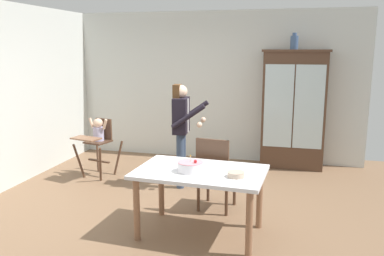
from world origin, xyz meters
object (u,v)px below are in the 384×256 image
at_px(dining_table, 200,179).
at_px(dining_chair_far_side, 215,169).
at_px(high_chair_with_toddler, 98,137).
at_px(china_cabinet, 293,109).
at_px(serving_bowl, 236,174).
at_px(adult_person, 182,123).
at_px(birthday_cake, 190,166).
at_px(ceramic_vase, 294,42).

xyz_separation_m(dining_table, dining_chair_far_side, (0.03, 0.66, -0.08)).
bearing_deg(high_chair_with_toddler, china_cabinet, 36.82).
height_order(china_cabinet, serving_bowl, china_cabinet).
bearing_deg(adult_person, serving_bowl, -152.20).
bearing_deg(serving_bowl, dining_table, 161.86).
relative_size(high_chair_with_toddler, serving_bowl, 5.28).
xyz_separation_m(birthday_cake, dining_chair_far_side, (0.12, 0.73, -0.24)).
bearing_deg(china_cabinet, dining_table, -108.37).
distance_m(high_chair_with_toddler, dining_chair_far_side, 2.29).
distance_m(adult_person, dining_chair_far_side, 1.11).
height_order(china_cabinet, dining_chair_far_side, china_cabinet).
bearing_deg(ceramic_vase, serving_bowl, -99.52).
bearing_deg(china_cabinet, dining_chair_far_side, -112.59).
distance_m(china_cabinet, high_chair_with_toddler, 3.30).
bearing_deg(serving_bowl, dining_chair_far_side, 115.50).
bearing_deg(adult_person, dining_table, -162.03).
distance_m(adult_person, dining_table, 1.62).
height_order(dining_table, serving_bowl, serving_bowl).
relative_size(china_cabinet, adult_person, 1.32).
distance_m(china_cabinet, ceramic_vase, 1.12).
bearing_deg(ceramic_vase, adult_person, -137.18).
height_order(birthday_cake, serving_bowl, birthday_cake).
distance_m(ceramic_vase, high_chair_with_toddler, 3.56).
distance_m(china_cabinet, adult_person, 2.13).
bearing_deg(ceramic_vase, china_cabinet, -5.24).
relative_size(dining_table, dining_chair_far_side, 1.50).
relative_size(ceramic_vase, serving_bowl, 1.50).
xyz_separation_m(ceramic_vase, high_chair_with_toddler, (-2.97, -1.30, -1.49)).
height_order(ceramic_vase, birthday_cake, ceramic_vase).
relative_size(china_cabinet, dining_chair_far_side, 2.11).
bearing_deg(dining_chair_far_side, birthday_cake, 87.64).
bearing_deg(china_cabinet, adult_person, -137.99).
height_order(china_cabinet, ceramic_vase, ceramic_vase).
bearing_deg(dining_chair_far_side, dining_table, 94.62).
height_order(high_chair_with_toddler, dining_chair_far_side, dining_chair_far_side).
xyz_separation_m(birthday_cake, serving_bowl, (0.50, -0.07, -0.03)).
distance_m(high_chair_with_toddler, birthday_cake, 2.57).
bearing_deg(birthday_cake, serving_bowl, -7.51).
bearing_deg(birthday_cake, dining_chair_far_side, 80.25).
distance_m(high_chair_with_toddler, adult_person, 1.47).
height_order(china_cabinet, high_chair_with_toddler, china_cabinet).
bearing_deg(adult_person, high_chair_with_toddler, 79.52).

